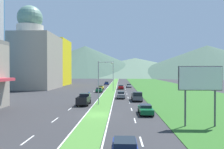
# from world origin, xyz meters

# --- Properties ---
(ground_plane) EXTENTS (600.00, 600.00, 0.00)m
(ground_plane) POSITION_xyz_m (0.00, 0.00, 0.00)
(ground_plane) COLOR #2D2D30
(grass_median) EXTENTS (3.20, 240.00, 0.06)m
(grass_median) POSITION_xyz_m (0.00, 60.00, 0.03)
(grass_median) COLOR #477F33
(grass_median) RESTS_ON ground_plane
(grass_verge_right) EXTENTS (24.00, 240.00, 0.06)m
(grass_verge_right) POSITION_xyz_m (20.60, 60.00, 0.03)
(grass_verge_right) COLOR #2D6023
(grass_verge_right) RESTS_ON ground_plane
(lane_dash_left_1) EXTENTS (0.16, 2.80, 0.01)m
(lane_dash_left_1) POSITION_xyz_m (-5.10, -11.70, 0.01)
(lane_dash_left_1) COLOR silver
(lane_dash_left_1) RESTS_ON ground_plane
(lane_dash_left_2) EXTENTS (0.16, 2.80, 0.01)m
(lane_dash_left_2) POSITION_xyz_m (-5.10, -3.39, 0.01)
(lane_dash_left_2) COLOR silver
(lane_dash_left_2) RESTS_ON ground_plane
(lane_dash_left_3) EXTENTS (0.16, 2.80, 0.01)m
(lane_dash_left_3) POSITION_xyz_m (-5.10, 4.91, 0.01)
(lane_dash_left_3) COLOR silver
(lane_dash_left_3) RESTS_ON ground_plane
(lane_dash_left_4) EXTENTS (0.16, 2.80, 0.01)m
(lane_dash_left_4) POSITION_xyz_m (-5.10, 13.21, 0.01)
(lane_dash_left_4) COLOR silver
(lane_dash_left_4) RESTS_ON ground_plane
(lane_dash_left_5) EXTENTS (0.16, 2.80, 0.01)m
(lane_dash_left_5) POSITION_xyz_m (-5.10, 21.51, 0.01)
(lane_dash_left_5) COLOR silver
(lane_dash_left_5) RESTS_ON ground_plane
(lane_dash_left_6) EXTENTS (0.16, 2.80, 0.01)m
(lane_dash_left_6) POSITION_xyz_m (-5.10, 29.82, 0.01)
(lane_dash_left_6) COLOR silver
(lane_dash_left_6) RESTS_ON ground_plane
(lane_dash_left_7) EXTENTS (0.16, 2.80, 0.01)m
(lane_dash_left_7) POSITION_xyz_m (-5.10, 38.12, 0.01)
(lane_dash_left_7) COLOR silver
(lane_dash_left_7) RESTS_ON ground_plane
(lane_dash_left_8) EXTENTS (0.16, 2.80, 0.01)m
(lane_dash_left_8) POSITION_xyz_m (-5.10, 46.42, 0.01)
(lane_dash_left_8) COLOR silver
(lane_dash_left_8) RESTS_ON ground_plane
(lane_dash_left_9) EXTENTS (0.16, 2.80, 0.01)m
(lane_dash_left_9) POSITION_xyz_m (-5.10, 54.72, 0.01)
(lane_dash_left_9) COLOR silver
(lane_dash_left_9) RESTS_ON ground_plane
(lane_dash_left_10) EXTENTS (0.16, 2.80, 0.01)m
(lane_dash_left_10) POSITION_xyz_m (-5.10, 63.03, 0.01)
(lane_dash_left_10) COLOR silver
(lane_dash_left_10) RESTS_ON ground_plane
(lane_dash_right_1) EXTENTS (0.16, 2.80, 0.01)m
(lane_dash_right_1) POSITION_xyz_m (5.10, -11.70, 0.01)
(lane_dash_right_1) COLOR silver
(lane_dash_right_1) RESTS_ON ground_plane
(lane_dash_right_2) EXTENTS (0.16, 2.80, 0.01)m
(lane_dash_right_2) POSITION_xyz_m (5.10, -3.39, 0.01)
(lane_dash_right_2) COLOR silver
(lane_dash_right_2) RESTS_ON ground_plane
(lane_dash_right_3) EXTENTS (0.16, 2.80, 0.01)m
(lane_dash_right_3) POSITION_xyz_m (5.10, 4.91, 0.01)
(lane_dash_right_3) COLOR silver
(lane_dash_right_3) RESTS_ON ground_plane
(lane_dash_right_4) EXTENTS (0.16, 2.80, 0.01)m
(lane_dash_right_4) POSITION_xyz_m (5.10, 13.21, 0.01)
(lane_dash_right_4) COLOR silver
(lane_dash_right_4) RESTS_ON ground_plane
(lane_dash_right_5) EXTENTS (0.16, 2.80, 0.01)m
(lane_dash_right_5) POSITION_xyz_m (5.10, 21.51, 0.01)
(lane_dash_right_5) COLOR silver
(lane_dash_right_5) RESTS_ON ground_plane
(lane_dash_right_6) EXTENTS (0.16, 2.80, 0.01)m
(lane_dash_right_6) POSITION_xyz_m (5.10, 29.82, 0.01)
(lane_dash_right_6) COLOR silver
(lane_dash_right_6) RESTS_ON ground_plane
(lane_dash_right_7) EXTENTS (0.16, 2.80, 0.01)m
(lane_dash_right_7) POSITION_xyz_m (5.10, 38.12, 0.01)
(lane_dash_right_7) COLOR silver
(lane_dash_right_7) RESTS_ON ground_plane
(lane_dash_right_8) EXTENTS (0.16, 2.80, 0.01)m
(lane_dash_right_8) POSITION_xyz_m (5.10, 46.42, 0.01)
(lane_dash_right_8) COLOR silver
(lane_dash_right_8) RESTS_ON ground_plane
(lane_dash_right_9) EXTENTS (0.16, 2.80, 0.01)m
(lane_dash_right_9) POSITION_xyz_m (5.10, 54.72, 0.01)
(lane_dash_right_9) COLOR silver
(lane_dash_right_9) RESTS_ON ground_plane
(lane_dash_right_10) EXTENTS (0.16, 2.80, 0.01)m
(lane_dash_right_10) POSITION_xyz_m (5.10, 63.03, 0.01)
(lane_dash_right_10) COLOR silver
(lane_dash_right_10) RESTS_ON ground_plane
(edge_line_median_left) EXTENTS (0.16, 240.00, 0.01)m
(edge_line_median_left) POSITION_xyz_m (-1.75, 60.00, 0.01)
(edge_line_median_left) COLOR silver
(edge_line_median_left) RESTS_ON ground_plane
(edge_line_median_right) EXTENTS (0.16, 240.00, 0.01)m
(edge_line_median_right) POSITION_xyz_m (1.75, 60.00, 0.01)
(edge_line_median_right) COLOR silver
(edge_line_median_right) RESTS_ON ground_plane
(domed_building) EXTENTS (19.00, 19.00, 30.43)m
(domed_building) POSITION_xyz_m (-29.88, 48.64, 11.72)
(domed_building) COLOR #9E9384
(domed_building) RESTS_ON ground_plane
(midrise_colored) EXTENTS (17.05, 17.05, 21.01)m
(midrise_colored) POSITION_xyz_m (-29.91, 70.59, 10.51)
(midrise_colored) COLOR yellow
(midrise_colored) RESTS_ON ground_plane
(hill_far_left) EXTENTS (197.47, 197.47, 41.08)m
(hill_far_left) POSITION_xyz_m (-44.23, 264.24, 20.54)
(hill_far_left) COLOR #3D5647
(hill_far_left) RESTS_ON ground_plane
(hill_far_center) EXTENTS (234.95, 234.95, 25.54)m
(hill_far_center) POSITION_xyz_m (23.87, 278.56, 12.77)
(hill_far_center) COLOR #516B56
(hill_far_center) RESTS_ON ground_plane
(hill_far_right) EXTENTS (214.34, 214.34, 37.90)m
(hill_far_right) POSITION_xyz_m (107.22, 236.70, 18.95)
(hill_far_right) COLOR #3D5647
(hill_far_right) RESTS_ON ground_plane
(street_lamp_near) EXTENTS (2.93, 0.45, 8.11)m
(street_lamp_near) POSITION_xyz_m (-0.49, 9.79, 4.73)
(street_lamp_near) COLOR #99999E
(street_lamp_near) RESTS_ON ground_plane
(street_lamp_mid) EXTENTS (3.00, 0.35, 9.55)m
(street_lamp_mid) POSITION_xyz_m (0.64, 39.78, 5.49)
(street_lamp_mid) COLOR #99999E
(street_lamp_mid) RESTS_ON ground_plane
(billboard_roadside) EXTENTS (4.88, 0.28, 6.81)m
(billboard_roadside) POSITION_xyz_m (12.17, -6.28, 5.10)
(billboard_roadside) COLOR #4C4C51
(billboard_roadside) RESTS_ON ground_plane
(car_0) EXTENTS (1.92, 4.53, 1.47)m
(car_0) POSITION_xyz_m (6.61, 55.58, 0.75)
(car_0) COLOR #B2B2B7
(car_0) RESTS_ON ground_plane
(car_1) EXTENTS (1.86, 4.27, 1.58)m
(car_1) POSITION_xyz_m (3.40, 19.94, 0.80)
(car_1) COLOR slate
(car_1) RESTS_ON ground_plane
(car_2) EXTENTS (1.89, 4.00, 1.46)m
(car_2) POSITION_xyz_m (-3.16, 35.05, 0.75)
(car_2) COLOR #0C5128
(car_2) RESTS_ON ground_plane
(car_3) EXTENTS (1.88, 4.35, 1.46)m
(car_3) POSITION_xyz_m (-3.48, 44.33, 0.76)
(car_3) COLOR yellow
(car_3) RESTS_ON ground_plane
(car_4) EXTENTS (1.96, 4.34, 1.53)m
(car_4) POSITION_xyz_m (-3.23, 73.43, 0.79)
(car_4) COLOR navy
(car_4) RESTS_ON ground_plane
(car_5) EXTENTS (2.02, 4.73, 1.42)m
(car_5) POSITION_xyz_m (3.48, 47.42, 0.74)
(car_5) COLOR maroon
(car_5) RESTS_ON ground_plane
(car_7) EXTENTS (1.98, 4.74, 1.39)m
(car_7) POSITION_xyz_m (6.90, 0.84, 0.73)
(car_7) COLOR #0C5128
(car_7) RESTS_ON ground_plane
(pickup_truck_0) EXTENTS (2.18, 5.40, 2.00)m
(pickup_truck_0) POSITION_xyz_m (6.77, 15.53, 0.98)
(pickup_truck_0) COLOR #515459
(pickup_truck_0) RESTS_ON ground_plane
(pickup_truck_1) EXTENTS (2.18, 5.40, 2.00)m
(pickup_truck_1) POSITION_xyz_m (-3.55, 9.80, 0.98)
(pickup_truck_1) COLOR black
(pickup_truck_1) RESTS_ON ground_plane
(motorcycle_rider) EXTENTS (0.36, 2.00, 1.80)m
(motorcycle_rider) POSITION_xyz_m (-3.56, 16.56, 0.75)
(motorcycle_rider) COLOR black
(motorcycle_rider) RESTS_ON ground_plane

